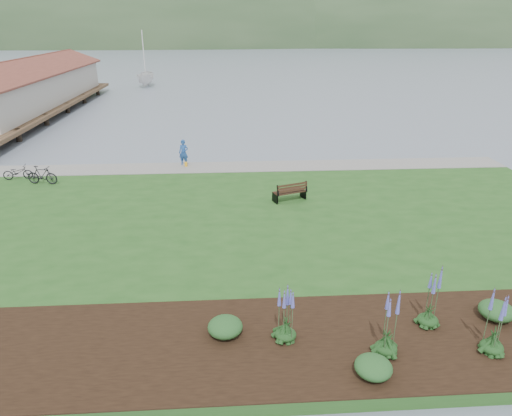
# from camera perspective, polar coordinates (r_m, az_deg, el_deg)

# --- Properties ---
(ground) EXTENTS (600.00, 600.00, 0.00)m
(ground) POSITION_cam_1_polar(r_m,az_deg,el_deg) (21.98, -2.81, -1.22)
(ground) COLOR slate
(ground) RESTS_ON ground
(lawn) EXTENTS (34.00, 20.00, 0.40)m
(lawn) POSITION_cam_1_polar(r_m,az_deg,el_deg) (20.07, -2.72, -2.98)
(lawn) COLOR #214F1B
(lawn) RESTS_ON ground
(shoreline_path) EXTENTS (34.00, 2.20, 0.03)m
(shoreline_path) POSITION_cam_1_polar(r_m,az_deg,el_deg) (28.31, -3.08, 5.15)
(shoreline_path) COLOR gray
(shoreline_path) RESTS_ON lawn
(garden_bed) EXTENTS (24.00, 4.40, 0.04)m
(garden_bed) POSITION_cam_1_polar(r_m,az_deg,el_deg) (13.69, 11.11, -15.83)
(garden_bed) COLOR black
(garden_bed) RESTS_ON lawn
(far_hillside) EXTENTS (580.00, 80.00, 38.00)m
(far_hillside) POSITION_cam_1_polar(r_m,az_deg,el_deg) (191.41, 2.58, 19.75)
(far_hillside) COLOR #2D4A29
(far_hillside) RESTS_ON ground
(pier_pavilion) EXTENTS (8.00, 36.00, 5.40)m
(pier_pavilion) POSITION_cam_1_polar(r_m,az_deg,el_deg) (51.97, -26.77, 13.31)
(pier_pavilion) COLOR #4C3826
(pier_pavilion) RESTS_ON ground
(park_bench) EXTENTS (1.78, 1.20, 1.02)m
(park_bench) POSITION_cam_1_polar(r_m,az_deg,el_deg) (22.78, 4.32, 2.08)
(park_bench) COLOR black
(park_bench) RESTS_ON lawn
(person) EXTENTS (0.79, 0.64, 1.90)m
(person) POSITION_cam_1_polar(r_m,az_deg,el_deg) (28.76, -9.06, 7.12)
(person) COLOR #224F9E
(person) RESTS_ON lawn
(bicycle_a) EXTENTS (0.75, 1.64, 0.83)m
(bicycle_a) POSITION_cam_1_polar(r_m,az_deg,el_deg) (29.25, -27.64, 3.97)
(bicycle_a) COLOR black
(bicycle_a) RESTS_ON lawn
(bicycle_b) EXTENTS (0.79, 1.77, 1.03)m
(bicycle_b) POSITION_cam_1_polar(r_m,az_deg,el_deg) (27.75, -25.18, 3.74)
(bicycle_b) COLOR black
(bicycle_b) RESTS_ON lawn
(sailboat) EXTENTS (9.43, 9.60, 24.20)m
(sailboat) POSITION_cam_1_polar(r_m,az_deg,el_deg) (69.52, -13.52, 14.55)
(sailboat) COLOR silver
(sailboat) RESTS_ON ground
(pannier) EXTENTS (0.20, 0.27, 0.27)m
(pannier) POSITION_cam_1_polar(r_m,az_deg,el_deg) (28.68, -8.75, 5.40)
(pannier) COLOR yellow
(pannier) RESTS_ON lawn
(echium_0) EXTENTS (0.62, 0.62, 2.13)m
(echium_0) POSITION_cam_1_polar(r_m,az_deg,el_deg) (12.97, 16.21, -14.21)
(echium_0) COLOR #153A15
(echium_0) RESTS_ON garden_bed
(echium_1) EXTENTS (0.62, 0.62, 2.17)m
(echium_1) POSITION_cam_1_polar(r_m,az_deg,el_deg) (14.42, 21.03, -10.77)
(echium_1) COLOR #153A15
(echium_1) RESTS_ON garden_bed
(echium_2) EXTENTS (0.62, 0.62, 1.95)m
(echium_2) POSITION_cam_1_polar(r_m,az_deg,el_deg) (14.11, 27.78, -13.29)
(echium_2) COLOR #153A15
(echium_2) RESTS_ON garden_bed
(echium_4) EXTENTS (0.62, 0.62, 2.02)m
(echium_4) POSITION_cam_1_polar(r_m,az_deg,el_deg) (12.95, 3.78, -13.01)
(echium_4) COLOR #153A15
(echium_4) RESTS_ON garden_bed
(shrub_0) EXTENTS (1.01, 1.01, 0.50)m
(shrub_0) POSITION_cam_1_polar(r_m,az_deg,el_deg) (13.48, -3.87, -14.60)
(shrub_0) COLOR #1E4C21
(shrub_0) RESTS_ON garden_bed
(shrub_1) EXTENTS (0.96, 0.96, 0.48)m
(shrub_1) POSITION_cam_1_polar(r_m,az_deg,el_deg) (12.56, 14.46, -18.70)
(shrub_1) COLOR #1E4C21
(shrub_1) RESTS_ON garden_bed
(shrub_2) EXTENTS (1.04, 1.04, 0.52)m
(shrub_2) POSITION_cam_1_polar(r_m,az_deg,el_deg) (15.84, 27.85, -11.27)
(shrub_2) COLOR #1E4C21
(shrub_2) RESTS_ON garden_bed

